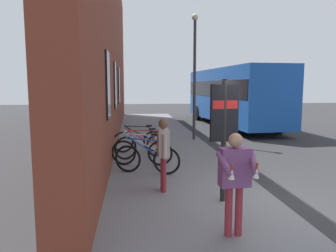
{
  "coord_description": "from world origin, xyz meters",
  "views": [
    {
      "loc": [
        -5.88,
        2.92,
        2.4
      ],
      "look_at": [
        2.37,
        1.98,
        1.35
      ],
      "focal_mm": 34.49,
      "sensor_mm": 36.0,
      "label": 1
    }
  ],
  "objects_px": {
    "bicycle_beside_lamp": "(142,152)",
    "tourist_with_hotdogs": "(235,174)",
    "transit_info_sign": "(224,121)",
    "bicycle_nearest_sign": "(142,146)",
    "bicycle_mid_rack": "(139,141)",
    "bicycle_far_end": "(147,159)",
    "pedestrian_crossing_street": "(163,147)",
    "street_lamp": "(195,66)",
    "city_bus": "(232,94)"
  },
  "relations": [
    {
      "from": "street_lamp",
      "to": "city_bus",
      "type": "bearing_deg",
      "value": -32.17
    },
    {
      "from": "bicycle_mid_rack",
      "to": "tourist_with_hotdogs",
      "type": "distance_m",
      "value": 6.61
    },
    {
      "from": "bicycle_nearest_sign",
      "to": "bicycle_far_end",
      "type": "bearing_deg",
      "value": -177.27
    },
    {
      "from": "bicycle_nearest_sign",
      "to": "transit_info_sign",
      "type": "height_order",
      "value": "transit_info_sign"
    },
    {
      "from": "bicycle_beside_lamp",
      "to": "transit_info_sign",
      "type": "xyz_separation_m",
      "value": [
        -3.06,
        -1.49,
        1.21
      ]
    },
    {
      "from": "bicycle_beside_lamp",
      "to": "transit_info_sign",
      "type": "height_order",
      "value": "transit_info_sign"
    },
    {
      "from": "transit_info_sign",
      "to": "tourist_with_hotdogs",
      "type": "bearing_deg",
      "value": 170.4
    },
    {
      "from": "city_bus",
      "to": "street_lamp",
      "type": "bearing_deg",
      "value": 147.83
    },
    {
      "from": "street_lamp",
      "to": "pedestrian_crossing_street",
      "type": "bearing_deg",
      "value": 163.46
    },
    {
      "from": "transit_info_sign",
      "to": "bicycle_nearest_sign",
      "type": "bearing_deg",
      "value": 20.1
    },
    {
      "from": "bicycle_far_end",
      "to": "transit_info_sign",
      "type": "relative_size",
      "value": 0.7
    },
    {
      "from": "bicycle_far_end",
      "to": "tourist_with_hotdogs",
      "type": "bearing_deg",
      "value": -162.89
    },
    {
      "from": "transit_info_sign",
      "to": "street_lamp",
      "type": "distance_m",
      "value": 7.51
    },
    {
      "from": "bicycle_beside_lamp",
      "to": "bicycle_mid_rack",
      "type": "distance_m",
      "value": 1.9
    },
    {
      "from": "bicycle_beside_lamp",
      "to": "city_bus",
      "type": "height_order",
      "value": "city_bus"
    },
    {
      "from": "bicycle_beside_lamp",
      "to": "street_lamp",
      "type": "distance_m",
      "value": 5.55
    },
    {
      "from": "bicycle_nearest_sign",
      "to": "pedestrian_crossing_street",
      "type": "xyz_separation_m",
      "value": [
        -3.29,
        -0.37,
        0.57
      ]
    },
    {
      "from": "bicycle_mid_rack",
      "to": "pedestrian_crossing_street",
      "type": "xyz_separation_m",
      "value": [
        -4.23,
        -0.44,
        0.57
      ]
    },
    {
      "from": "bicycle_beside_lamp",
      "to": "bicycle_mid_rack",
      "type": "height_order",
      "value": "same"
    },
    {
      "from": "pedestrian_crossing_street",
      "to": "street_lamp",
      "type": "bearing_deg",
      "value": -16.54
    },
    {
      "from": "bicycle_far_end",
      "to": "bicycle_beside_lamp",
      "type": "height_order",
      "value": "same"
    },
    {
      "from": "bicycle_nearest_sign",
      "to": "city_bus",
      "type": "bearing_deg",
      "value": -33.34
    },
    {
      "from": "bicycle_far_end",
      "to": "transit_info_sign",
      "type": "xyz_separation_m",
      "value": [
        -2.19,
        -1.38,
        1.21
      ]
    },
    {
      "from": "transit_info_sign",
      "to": "bicycle_far_end",
      "type": "bearing_deg",
      "value": 32.35
    },
    {
      "from": "bicycle_nearest_sign",
      "to": "street_lamp",
      "type": "xyz_separation_m",
      "value": [
        3.29,
        -2.32,
        2.68
      ]
    },
    {
      "from": "tourist_with_hotdogs",
      "to": "bicycle_mid_rack",
      "type": "bearing_deg",
      "value": 11.33
    },
    {
      "from": "transit_info_sign",
      "to": "city_bus",
      "type": "relative_size",
      "value": 0.23
    },
    {
      "from": "city_bus",
      "to": "tourist_with_hotdogs",
      "type": "relative_size",
      "value": 6.71
    },
    {
      "from": "bicycle_nearest_sign",
      "to": "transit_info_sign",
      "type": "xyz_separation_m",
      "value": [
        -4.02,
        -1.47,
        1.21
      ]
    },
    {
      "from": "bicycle_beside_lamp",
      "to": "bicycle_nearest_sign",
      "type": "distance_m",
      "value": 0.96
    },
    {
      "from": "bicycle_far_end",
      "to": "bicycle_nearest_sign",
      "type": "bearing_deg",
      "value": 2.73
    },
    {
      "from": "tourist_with_hotdogs",
      "to": "street_lamp",
      "type": "relative_size",
      "value": 0.31
    },
    {
      "from": "bicycle_beside_lamp",
      "to": "tourist_with_hotdogs",
      "type": "bearing_deg",
      "value": -164.82
    },
    {
      "from": "bicycle_far_end",
      "to": "tourist_with_hotdogs",
      "type": "height_order",
      "value": "tourist_with_hotdogs"
    },
    {
      "from": "bicycle_far_end",
      "to": "pedestrian_crossing_street",
      "type": "relative_size",
      "value": 1.07
    },
    {
      "from": "bicycle_beside_lamp",
      "to": "pedestrian_crossing_street",
      "type": "bearing_deg",
      "value": -170.67
    },
    {
      "from": "bicycle_mid_rack",
      "to": "pedestrian_crossing_street",
      "type": "distance_m",
      "value": 4.29
    },
    {
      "from": "pedestrian_crossing_street",
      "to": "street_lamp",
      "type": "distance_m",
      "value": 7.18
    },
    {
      "from": "bicycle_beside_lamp",
      "to": "pedestrian_crossing_street",
      "type": "xyz_separation_m",
      "value": [
        -2.32,
        -0.38,
        0.57
      ]
    },
    {
      "from": "transit_info_sign",
      "to": "city_bus",
      "type": "height_order",
      "value": "city_bus"
    },
    {
      "from": "city_bus",
      "to": "pedestrian_crossing_street",
      "type": "bearing_deg",
      "value": 156.05
    },
    {
      "from": "bicycle_beside_lamp",
      "to": "bicycle_far_end",
      "type": "bearing_deg",
      "value": -173.25
    },
    {
      "from": "bicycle_mid_rack",
      "to": "street_lamp",
      "type": "xyz_separation_m",
      "value": [
        2.35,
        -2.39,
        2.68
      ]
    },
    {
      "from": "street_lamp",
      "to": "bicycle_nearest_sign",
      "type": "bearing_deg",
      "value": 144.86
    },
    {
      "from": "city_bus",
      "to": "bicycle_mid_rack",
      "type": "bearing_deg",
      "value": 143.16
    },
    {
      "from": "tourist_with_hotdogs",
      "to": "city_bus",
      "type": "bearing_deg",
      "value": -17.38
    },
    {
      "from": "pedestrian_crossing_street",
      "to": "street_lamp",
      "type": "height_order",
      "value": "street_lamp"
    },
    {
      "from": "bicycle_nearest_sign",
      "to": "bicycle_mid_rack",
      "type": "relative_size",
      "value": 0.95
    },
    {
      "from": "transit_info_sign",
      "to": "street_lamp",
      "type": "xyz_separation_m",
      "value": [
        7.32,
        -0.85,
        1.47
      ]
    },
    {
      "from": "bicycle_beside_lamp",
      "to": "street_lamp",
      "type": "xyz_separation_m",
      "value": [
        4.26,
        -2.34,
        2.68
      ]
    }
  ]
}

